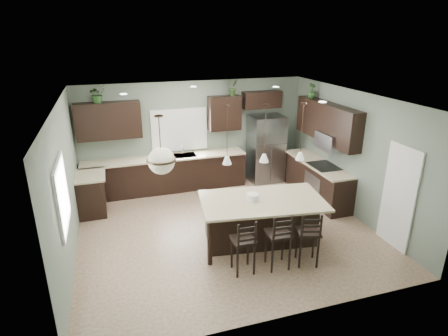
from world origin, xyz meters
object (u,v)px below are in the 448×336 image
at_px(kitchen_island, 262,221).
at_px(bar_stool_right, 308,237).
at_px(bar_stool_center, 278,240).
at_px(plant_back_left, 97,94).
at_px(bar_stool_left, 243,245).
at_px(refrigerator, 266,149).
at_px(serving_dish, 252,197).

relative_size(kitchen_island, bar_stool_right, 2.23).
relative_size(bar_stool_center, plant_back_left, 2.57).
distance_m(bar_stool_center, plant_back_left, 5.39).
bearing_deg(bar_stool_left, refrigerator, 61.51).
distance_m(serving_dish, bar_stool_left, 1.09).
height_order(bar_stool_left, bar_stool_center, bar_stool_center).
relative_size(kitchen_island, bar_stool_left, 2.28).
relative_size(kitchen_island, plant_back_left, 5.59).
bearing_deg(bar_stool_center, refrigerator, 73.36).
relative_size(serving_dish, bar_stool_right, 0.22).
relative_size(refrigerator, bar_stool_center, 1.69).
xyz_separation_m(bar_stool_right, plant_back_left, (-3.38, 4.16, 2.08)).
bearing_deg(kitchen_island, bar_stool_center, -85.69).
xyz_separation_m(refrigerator, plant_back_left, (-4.27, 0.20, 1.69)).
xyz_separation_m(kitchen_island, bar_stool_right, (0.50, -0.93, 0.07)).
bearing_deg(refrigerator, bar_stool_center, -110.26).
xyz_separation_m(kitchen_island, bar_stool_center, (-0.05, -0.87, 0.09)).
relative_size(refrigerator, bar_stool_right, 1.73).
bearing_deg(refrigerator, bar_stool_left, -118.37).
xyz_separation_m(refrigerator, bar_stool_right, (-0.89, -3.97, -0.39)).
height_order(bar_stool_center, plant_back_left, plant_back_left).
bearing_deg(bar_stool_center, serving_dish, 102.84).
distance_m(bar_stool_left, bar_stool_right, 1.20).
xyz_separation_m(bar_stool_left, plant_back_left, (-2.19, 4.05, 2.09)).
relative_size(serving_dish, plant_back_left, 0.56).
bearing_deg(serving_dish, plant_back_left, 129.92).
bearing_deg(refrigerator, plant_back_left, 177.38).
xyz_separation_m(kitchen_island, bar_stool_left, (-0.69, -0.82, 0.06)).
height_order(kitchen_island, bar_stool_right, bar_stool_right).
relative_size(refrigerator, kitchen_island, 0.78).
height_order(refrigerator, serving_dish, refrigerator).
bearing_deg(serving_dish, refrigerator, 62.18).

